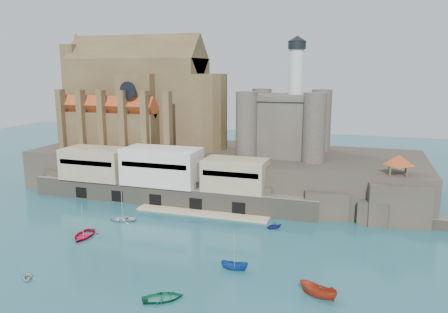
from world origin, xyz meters
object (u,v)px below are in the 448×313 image
at_px(boat_0, 84,237).
at_px(boat_1, 28,279).
at_px(boat_2, 234,269).
at_px(pavilion, 399,161).
at_px(church, 143,102).
at_px(castle_keep, 286,121).

relative_size(boat_0, boat_1, 2.17).
distance_m(boat_0, boat_1, 17.13).
relative_size(boat_0, boat_2, 1.43).
height_order(pavilion, boat_1, pavilion).
distance_m(pavilion, boat_0, 64.17).
height_order(church, boat_1, church).
xyz_separation_m(castle_keep, boat_2, (0.47, -47.00, -18.31)).
distance_m(church, boat_0, 49.68).
height_order(boat_1, boat_2, boat_2).
relative_size(castle_keep, boat_2, 6.54).
bearing_deg(boat_2, castle_keep, -0.24).
relative_size(church, castle_keep, 1.60).
xyz_separation_m(castle_keep, boat_0, (-30.60, -42.66, -18.31)).
relative_size(church, boat_0, 7.33).
bearing_deg(boat_0, boat_1, -92.77).
bearing_deg(castle_keep, boat_0, -125.65).
distance_m(church, boat_1, 65.41).
bearing_deg(pavilion, boat_2, -128.57).
bearing_deg(pavilion, boat_1, -140.68).
distance_m(castle_keep, boat_2, 50.44).
bearing_deg(boat_1, boat_2, -12.79).
bearing_deg(boat_2, pavilion, -39.38).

